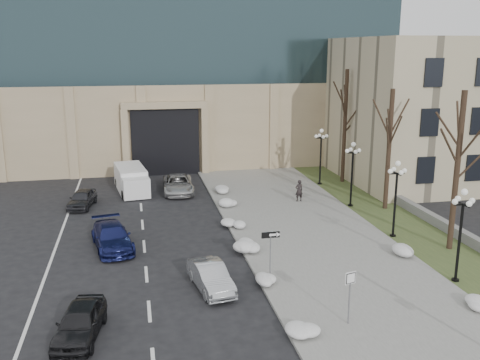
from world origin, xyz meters
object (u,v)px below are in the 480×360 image
at_px(car_b, 211,277).
at_px(car_d, 178,184).
at_px(lamppost_a, 461,223).
at_px(one_way_sign, 274,240).
at_px(keep_sign, 350,287).
at_px(box_truck, 132,180).
at_px(pedestrian, 299,191).
at_px(car_e, 82,199).
at_px(car_a, 80,322).
at_px(lamppost_c, 352,166).
at_px(lamppost_d, 321,149).
at_px(lamppost_b, 396,189).
at_px(car_c, 112,237).

distance_m(car_b, car_d, 17.82).
relative_size(car_b, lamppost_a, 0.81).
xyz_separation_m(one_way_sign, keep_sign, (1.89, -4.92, -0.34)).
relative_size(box_truck, keep_sign, 2.58).
bearing_deg(pedestrian, car_e, -13.56).
bearing_deg(car_a, car_d, 84.28).
distance_m(keep_sign, lamppost_c, 17.36).
xyz_separation_m(car_e, lamppost_c, (18.93, -3.88, 2.44)).
bearing_deg(car_e, pedestrian, 3.50).
height_order(car_b, lamppost_d, lamppost_d).
xyz_separation_m(keep_sign, lamppost_a, (6.80, 2.93, 1.31)).
bearing_deg(lamppost_d, car_a, -129.66).
xyz_separation_m(pedestrian, lamppost_d, (3.29, 4.63, 2.14)).
height_order(one_way_sign, lamppost_c, lamppost_c).
xyz_separation_m(car_b, one_way_sign, (3.15, 0.35, 1.47)).
height_order(car_b, box_truck, box_truck).
bearing_deg(lamppost_c, car_d, 151.29).
distance_m(car_d, lamppost_b, 17.71).
distance_m(car_b, lamppost_b, 13.02).
bearing_deg(car_c, lamppost_a, -36.47).
distance_m(car_c, one_way_sign, 10.04).
bearing_deg(car_b, lamppost_a, -17.49).
height_order(pedestrian, one_way_sign, one_way_sign).
xyz_separation_m(car_b, lamppost_b, (11.83, 4.85, 2.44)).
relative_size(car_a, car_b, 1.02).
xyz_separation_m(pedestrian, keep_sign, (-3.51, -17.79, 0.84)).
height_order(car_b, lamppost_a, lamppost_a).
bearing_deg(lamppost_a, lamppost_d, 90.00).
bearing_deg(car_c, box_truck, 74.12).
bearing_deg(one_way_sign, car_d, 98.71).
xyz_separation_m(car_d, keep_sign, (5.02, -22.40, 1.08)).
bearing_deg(lamppost_d, box_truck, 175.70).
bearing_deg(lamppost_b, car_b, -157.71).
bearing_deg(pedestrian, box_truck, -31.79).
bearing_deg(lamppost_d, keep_sign, -106.86).
xyz_separation_m(car_e, box_truck, (3.52, 3.78, 0.29)).
xyz_separation_m(pedestrian, lamppost_c, (3.29, -1.87, 2.14)).
distance_m(car_c, car_e, 9.14).
distance_m(car_a, lamppost_d, 27.58).
bearing_deg(keep_sign, lamppost_c, 51.43).
bearing_deg(pedestrian, one_way_sign, 61.04).
distance_m(car_e, pedestrian, 15.77).
bearing_deg(lamppost_d, car_e, -172.11).
bearing_deg(lamppost_b, one_way_sign, -152.59).
relative_size(lamppost_a, lamppost_d, 1.00).
height_order(car_e, box_truck, box_truck).
bearing_deg(box_truck, one_way_sign, -77.94).
bearing_deg(keep_sign, lamppost_d, 57.68).
relative_size(car_d, lamppost_a, 1.04).
distance_m(car_e, box_truck, 5.18).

